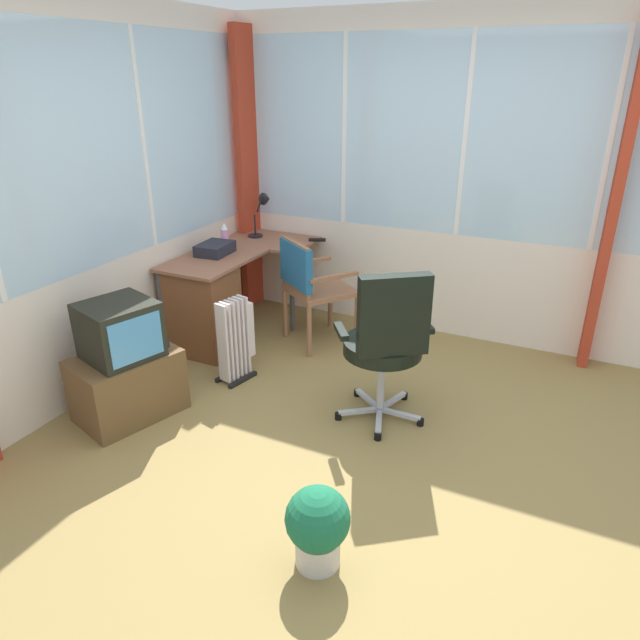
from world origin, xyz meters
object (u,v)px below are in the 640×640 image
at_px(desk, 208,302).
at_px(tv_on_stand, 125,367).
at_px(spray_bottle, 225,236).
at_px(wooden_armchair, 307,279).
at_px(space_heater, 236,339).
at_px(desk_lamp, 264,207).
at_px(tv_remote, 317,240).
at_px(potted_plant, 318,525).
at_px(paper_tray, 215,249).
at_px(office_chair, 387,337).

bearing_deg(desk, tv_on_stand, -173.74).
relative_size(spray_bottle, wooden_armchair, 0.24).
bearing_deg(space_heater, desk, 55.29).
relative_size(desk_lamp, spray_bottle, 1.81).
bearing_deg(desk, desk_lamp, -0.36).
bearing_deg(tv_remote, desk_lamp, 69.82).
bearing_deg(desk_lamp, potted_plant, -145.33).
bearing_deg(spray_bottle, wooden_armchair, -90.89).
distance_m(desk, potted_plant, 2.44).
xyz_separation_m(desk, wooden_armchair, (0.40, -0.69, 0.18)).
height_order(paper_tray, space_heater, paper_tray).
distance_m(desk_lamp, office_chair, 2.16).
distance_m(desk_lamp, potted_plant, 3.21).
relative_size(desk, desk_lamp, 3.57).
xyz_separation_m(desk_lamp, tv_on_stand, (-1.97, -0.11, -0.63)).
xyz_separation_m(spray_bottle, space_heater, (-0.75, -0.58, -0.51)).
bearing_deg(potted_plant, desk_lamp, 34.67).
xyz_separation_m(spray_bottle, wooden_armchair, (-0.01, -0.78, -0.26)).
relative_size(office_chair, space_heater, 1.66).
height_order(desk, wooden_armchair, wooden_armchair).
xyz_separation_m(desk_lamp, wooden_armchair, (-0.50, -0.69, -0.41)).
height_order(spray_bottle, potted_plant, spray_bottle).
distance_m(tv_remote, space_heater, 1.35).
height_order(desk_lamp, spray_bottle, desk_lamp).
height_order(desk, tv_remote, tv_remote).
bearing_deg(wooden_armchair, desk, 120.22).
relative_size(desk_lamp, wooden_armchair, 0.44).
height_order(tv_remote, potted_plant, tv_remote).
bearing_deg(tv_on_stand, desk_lamp, 3.22).
distance_m(desk_lamp, tv_remote, 0.57).
height_order(desk, tv_on_stand, tv_on_stand).
distance_m(paper_tray, tv_on_stand, 1.37).
bearing_deg(desk_lamp, desk, 179.64).
height_order(wooden_armchair, tv_on_stand, wooden_armchair).
height_order(desk, space_heater, desk).
bearing_deg(tv_on_stand, tv_remote, -11.37).
xyz_separation_m(wooden_armchair, tv_on_stand, (-1.46, 0.58, -0.22)).
height_order(desk, desk_lamp, desk_lamp).
distance_m(tv_on_stand, potted_plant, 1.77).
bearing_deg(spray_bottle, tv_remote, -48.81).
distance_m(spray_bottle, space_heater, 1.08).
height_order(wooden_armchair, space_heater, wooden_armchair).
height_order(paper_tray, office_chair, office_chair).
xyz_separation_m(desk, potted_plant, (-1.66, -1.78, -0.17)).
bearing_deg(tv_on_stand, wooden_armchair, -21.48).
relative_size(desk, spray_bottle, 6.45).
bearing_deg(tv_remote, tv_on_stand, 144.35).
height_order(office_chair, space_heater, office_chair).
bearing_deg(office_chair, space_heater, 85.57).
relative_size(desk_lamp, paper_tray, 1.30).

